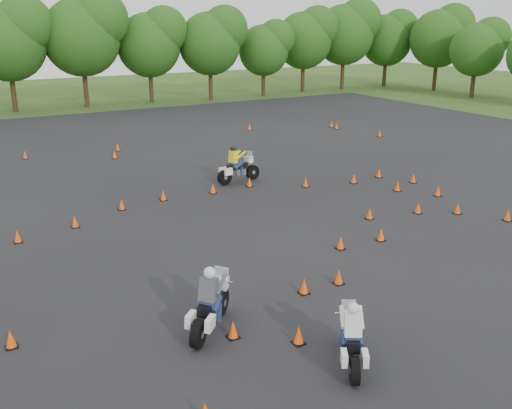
# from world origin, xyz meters

# --- Properties ---
(ground) EXTENTS (140.00, 140.00, 0.00)m
(ground) POSITION_xyz_m (0.00, 0.00, 0.00)
(ground) COLOR #2D5119
(ground) RESTS_ON ground
(asphalt_pad) EXTENTS (62.00, 62.00, 0.00)m
(asphalt_pad) POSITION_xyz_m (0.00, 6.00, 0.01)
(asphalt_pad) COLOR black
(asphalt_pad) RESTS_ON ground
(treeline) EXTENTS (86.99, 32.18, 10.85)m
(treeline) POSITION_xyz_m (2.60, 35.82, 4.64)
(treeline) COLOR #234C15
(treeline) RESTS_ON ground
(traffic_cones) EXTENTS (36.69, 33.30, 0.45)m
(traffic_cones) POSITION_xyz_m (0.17, 5.94, 0.23)
(traffic_cones) COLOR #FF4E0A
(traffic_cones) RESTS_ON asphalt_pad
(rider_grey) EXTENTS (2.28, 2.26, 1.89)m
(rider_grey) POSITION_xyz_m (-4.51, -1.46, 0.95)
(rider_grey) COLOR #44474C
(rider_grey) RESTS_ON ground
(rider_yellow) EXTENTS (2.51, 1.05, 1.88)m
(rider_yellow) POSITION_xyz_m (2.90, 10.77, 0.95)
(rider_yellow) COLOR yellow
(rider_yellow) RESTS_ON ground
(rider_white) EXTENTS (1.74, 2.22, 1.70)m
(rider_white) POSITION_xyz_m (-2.28, -4.51, 0.85)
(rider_white) COLOR silver
(rider_white) RESTS_ON ground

